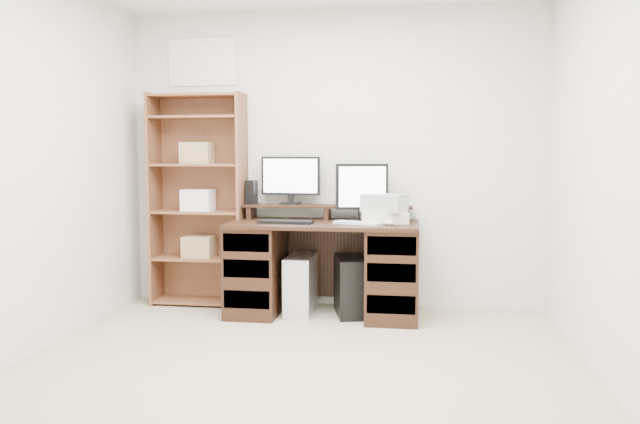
% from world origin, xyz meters
% --- Properties ---
extents(room, '(3.54, 4.04, 2.54)m').
position_xyz_m(room, '(-0.00, 0.00, 1.25)').
color(room, tan).
rests_on(room, ground).
extents(desk, '(1.50, 0.70, 0.75)m').
position_xyz_m(desk, '(-0.03, 1.64, 0.39)').
color(desk, black).
rests_on(desk, ground).
extents(riser_shelf, '(1.40, 0.22, 0.12)m').
position_xyz_m(riser_shelf, '(-0.03, 1.85, 0.84)').
color(riser_shelf, black).
rests_on(riser_shelf, desk).
extents(monitor_wide, '(0.50, 0.14, 0.40)m').
position_xyz_m(monitor_wide, '(-0.35, 1.90, 1.09)').
color(monitor_wide, black).
rests_on(monitor_wide, riser_shelf).
extents(monitor_small, '(0.42, 0.20, 0.46)m').
position_xyz_m(monitor_small, '(0.27, 1.76, 1.00)').
color(monitor_small, black).
rests_on(monitor_small, desk).
extents(speaker, '(0.10, 0.10, 0.20)m').
position_xyz_m(speaker, '(-0.68, 1.85, 0.97)').
color(speaker, black).
rests_on(speaker, riser_shelf).
extents(keyboard_black, '(0.43, 0.16, 0.02)m').
position_xyz_m(keyboard_black, '(-0.31, 1.51, 0.76)').
color(keyboard_black, black).
rests_on(keyboard_black, desk).
extents(keyboard_white, '(0.40, 0.27, 0.02)m').
position_xyz_m(keyboard_white, '(0.25, 1.53, 0.76)').
color(keyboard_white, silver).
rests_on(keyboard_white, desk).
extents(mouse, '(0.10, 0.08, 0.03)m').
position_xyz_m(mouse, '(0.50, 1.49, 0.77)').
color(mouse, silver).
rests_on(mouse, desk).
extents(printer, '(0.39, 0.32, 0.09)m').
position_xyz_m(printer, '(0.45, 1.67, 0.79)').
color(printer, beige).
rests_on(printer, desk).
extents(basket, '(0.38, 0.33, 0.14)m').
position_xyz_m(basket, '(0.45, 1.67, 0.91)').
color(basket, '#9DA2A7').
rests_on(basket, printer).
extents(tower_silver, '(0.21, 0.47, 0.47)m').
position_xyz_m(tower_silver, '(-0.22, 1.66, 0.24)').
color(tower_silver, silver).
rests_on(tower_silver, ground).
extents(tower_black, '(0.30, 0.50, 0.47)m').
position_xyz_m(tower_black, '(0.17, 1.67, 0.23)').
color(tower_black, black).
rests_on(tower_black, ground).
extents(bookshelf, '(0.80, 0.30, 1.80)m').
position_xyz_m(bookshelf, '(-1.14, 1.86, 0.92)').
color(bookshelf, brown).
rests_on(bookshelf, ground).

